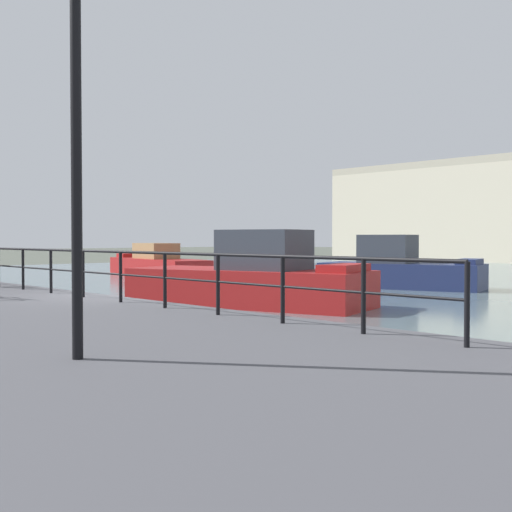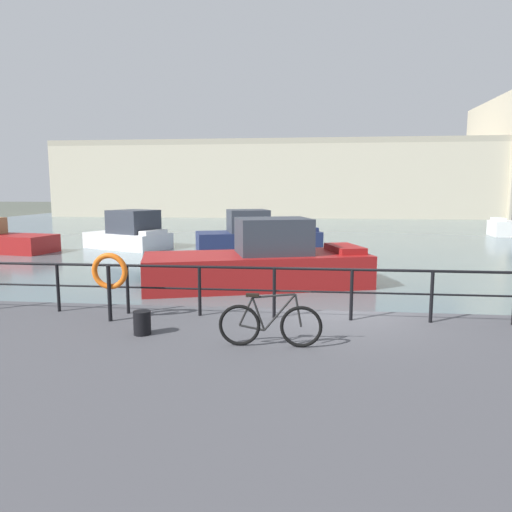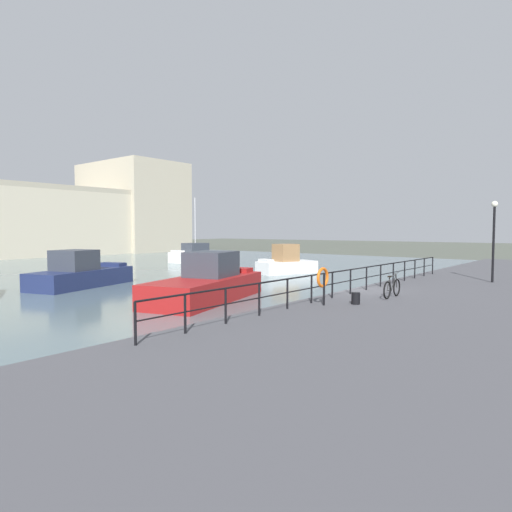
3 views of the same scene
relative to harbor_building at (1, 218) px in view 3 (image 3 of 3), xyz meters
The scene contains 13 objects.
ground_plane 56.85m from the harbor_building, 96.86° to the right, with size 240.00×240.00×0.00m, color #4C5147.
water_basin 27.38m from the harbor_building, 104.57° to the right, with size 80.00×60.00×0.01m, color slate.
quay_promenade 63.25m from the harbor_building, 96.15° to the right, with size 56.00×13.00×0.92m, color #47474C.
harbor_building is the anchor object (origin of this frame).
moored_red_daysailer 44.75m from the harbor_building, 83.39° to the right, with size 5.44×3.71×2.48m.
moored_white_yacht 30.20m from the harbor_building, 71.51° to the right, with size 5.84×2.41×7.34m.
moored_small_launch 40.68m from the harbor_building, 105.03° to the right, with size 7.59×4.65×2.40m.
moored_harbor_tender 50.32m from the harbor_building, 100.57° to the right, with size 8.70×5.21×2.52m.
quay_railing 57.64m from the harbor_building, 98.12° to the right, with size 22.19×0.07×1.08m.
parked_bicycle 59.46m from the harbor_building, 97.81° to the right, with size 1.77×0.11×0.98m.
mooring_bollard 59.44m from the harbor_building, 100.17° to the right, with size 0.32×0.32×0.44m, color black.
life_ring_stand 58.74m from the harbor_building, 101.24° to the right, with size 0.75×0.16×1.40m.
quay_lamp_post 60.84m from the harbor_building, 89.63° to the right, with size 0.32×0.32×4.26m.
Camera 3 is at (-18.76, -9.58, 3.68)m, focal length 31.20 mm.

